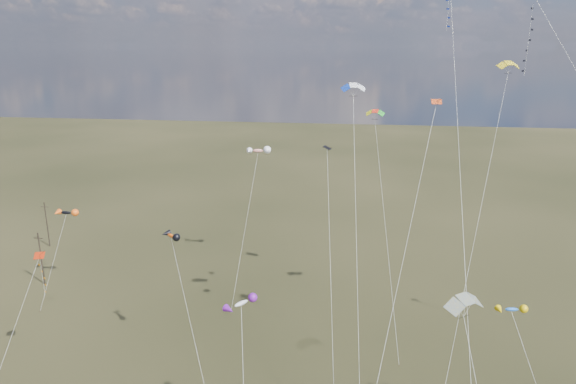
# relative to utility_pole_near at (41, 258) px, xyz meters

# --- Properties ---
(utility_pole_near) EXTENTS (1.40, 0.20, 8.00)m
(utility_pole_near) POSITION_rel_utility_pole_near_xyz_m (0.00, 0.00, 0.00)
(utility_pole_near) COLOR black
(utility_pole_near) RESTS_ON ground
(utility_pole_far) EXTENTS (1.40, 0.20, 8.00)m
(utility_pole_far) POSITION_rel_utility_pole_near_xyz_m (-8.00, 14.00, 0.00)
(utility_pole_far) COLOR black
(utility_pole_far) RESTS_ON ground
(diamond_black_high) EXTENTS (18.58, 23.37, 37.86)m
(diamond_black_high) POSITION_rel_utility_pole_near_xyz_m (59.41, -20.43, 28.35)
(diamond_black_high) COLOR black
(diamond_black_high) RESTS_ON ground
(diamond_navy_tall) EXTENTS (1.65, 27.19, 39.45)m
(diamond_navy_tall) POSITION_rel_utility_pole_near_xyz_m (52.80, -15.49, 29.64)
(diamond_navy_tall) COLOR #0E0E49
(diamond_navy_tall) RESTS_ON ground
(diamond_black_mid) EXTENTS (2.83, 16.74, 23.78)m
(diamond_black_mid) POSITION_rel_utility_pole_near_xyz_m (42.68, -15.92, 12.01)
(diamond_black_mid) COLOR black
(diamond_black_mid) RESTS_ON ground
(diamond_red_low) EXTENTS (3.92, 7.52, 14.02)m
(diamond_red_low) POSITION_rel_utility_pole_near_xyz_m (14.12, -20.42, 7.19)
(diamond_red_low) COLOR #A42008
(diamond_red_low) RESTS_ON ground
(diamond_orange_center) EXTENTS (7.29, 20.08, 29.21)m
(diamond_orange_center) POSITION_rel_utility_pole_near_xyz_m (49.88, -21.75, 16.18)
(diamond_orange_center) COLOR #C64116
(diamond_orange_center) RESTS_ON ground
(parafoil_yellow) EXTENTS (8.85, 19.50, 32.71)m
(parafoil_yellow) POSITION_rel_utility_pole_near_xyz_m (59.81, -7.71, 27.81)
(parafoil_yellow) COLOR gold
(parafoil_yellow) RESTS_ON ground
(parafoil_blue_white) EXTENTS (3.38, 20.63, 30.61)m
(parafoil_blue_white) POSITION_rel_utility_pole_near_xyz_m (44.47, -10.92, 25.74)
(parafoil_blue_white) COLOR #1438AA
(parafoil_blue_white) RESTS_ON ground
(parafoil_striped) EXTENTS (4.61, 13.47, 17.46)m
(parafoil_striped) POSITION_rel_utility_pole_near_xyz_m (53.04, -29.51, 12.61)
(parafoil_striped) COLOR gold
(parafoil_striped) RESTS_ON ground
(parafoil_tricolor) EXTENTS (4.75, 16.29, 26.51)m
(parafoil_tricolor) POSITION_rel_utility_pole_near_xyz_m (47.06, 2.14, 21.70)
(parafoil_tricolor) COLOR yellow
(parafoil_tricolor) RESTS_ON ground
(novelty_black_orange) EXTENTS (3.10, 8.07, 11.96)m
(novelty_black_orange) POSITION_rel_utility_pole_near_xyz_m (5.01, -0.35, 7.30)
(novelty_black_orange) COLOR black
(novelty_black_orange) RESTS_ON ground
(novelty_orange_black) EXTENTS (7.42, 9.53, 14.86)m
(novelty_orange_black) POSITION_rel_utility_pole_near_xyz_m (25.78, -14.44, 10.21)
(novelty_orange_black) COLOR #D3490C
(novelty_orange_black) RESTS_ON ground
(novelty_white_purple) EXTENTS (3.93, 12.56, 14.84)m
(novelty_white_purple) POSITION_rel_utility_pole_near_xyz_m (36.61, -28.17, 10.28)
(novelty_white_purple) COLOR silver
(novelty_white_purple) RESTS_ON ground
(novelty_redwhite_stripe) EXTENTS (3.15, 16.00, 19.49)m
(novelty_redwhite_stripe) POSITION_rel_utility_pole_near_xyz_m (30.30, 10.33, 14.68)
(novelty_redwhite_stripe) COLOR red
(novelty_redwhite_stripe) RESTS_ON ground
(novelty_blue_yellow) EXTENTS (5.64, 8.77, 13.54)m
(novelty_blue_yellow) POSITION_rel_utility_pole_near_xyz_m (58.07, -23.73, 8.98)
(novelty_blue_yellow) COLOR blue
(novelty_blue_yellow) RESTS_ON ground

